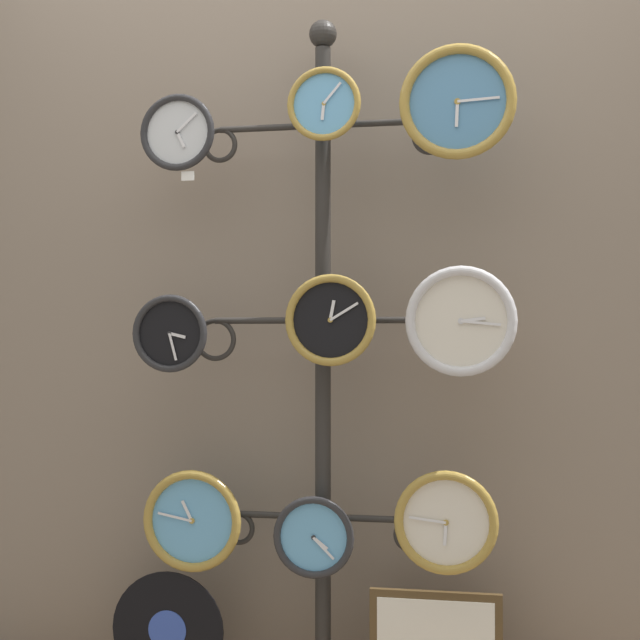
# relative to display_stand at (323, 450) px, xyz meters

# --- Properties ---
(shop_wall) EXTENTS (4.40, 0.04, 2.80)m
(shop_wall) POSITION_rel_display_stand_xyz_m (0.00, 0.16, 0.63)
(shop_wall) COLOR gray
(shop_wall) RESTS_ON ground_plane
(display_stand) EXTENTS (0.81, 0.41, 2.07)m
(display_stand) POSITION_rel_display_stand_xyz_m (0.00, 0.00, 0.00)
(display_stand) COLOR #282623
(display_stand) RESTS_ON ground_plane
(clock_top_left) EXTENTS (0.23, 0.04, 0.23)m
(clock_top_left) POSITION_rel_display_stand_xyz_m (-0.43, -0.07, 0.96)
(clock_top_left) COLOR silver
(clock_top_center) EXTENTS (0.22, 0.04, 0.22)m
(clock_top_center) POSITION_rel_display_stand_xyz_m (0.02, -0.11, 1.01)
(clock_top_center) COLOR #60A8DB
(clock_top_right) EXTENTS (0.33, 0.04, 0.33)m
(clock_top_right) POSITION_rel_display_stand_xyz_m (0.41, -0.12, 1.00)
(clock_top_right) COLOR #4C84B2
(clock_middle_left) EXTENTS (0.23, 0.04, 0.23)m
(clock_middle_left) POSITION_rel_display_stand_xyz_m (-0.45, -0.10, 0.35)
(clock_middle_left) COLOR black
(clock_middle_center) EXTENTS (0.27, 0.04, 0.27)m
(clock_middle_center) POSITION_rel_display_stand_xyz_m (0.04, -0.11, 0.39)
(clock_middle_center) COLOR black
(clock_middle_right) EXTENTS (0.31, 0.04, 0.31)m
(clock_middle_right) POSITION_rel_display_stand_xyz_m (0.41, -0.09, 0.38)
(clock_middle_right) COLOR silver
(clock_bottom_left) EXTENTS (0.30, 0.04, 0.30)m
(clock_bottom_left) POSITION_rel_display_stand_xyz_m (-0.38, -0.08, -0.21)
(clock_bottom_left) COLOR #60A8DB
(clock_bottom_center) EXTENTS (0.24, 0.04, 0.24)m
(clock_bottom_center) POSITION_rel_display_stand_xyz_m (-0.01, -0.09, -0.24)
(clock_bottom_center) COLOR #60A8DB
(clock_bottom_right) EXTENTS (0.29, 0.04, 0.29)m
(clock_bottom_right) POSITION_rel_display_stand_xyz_m (0.37, -0.11, -0.18)
(clock_bottom_right) COLOR silver
(vinyl_record) EXTENTS (0.35, 0.01, 0.35)m
(vinyl_record) POSITION_rel_display_stand_xyz_m (-0.46, -0.08, -0.54)
(vinyl_record) COLOR black
(vinyl_record) RESTS_ON low_shelf
(price_tag_upper) EXTENTS (0.04, 0.00, 0.03)m
(price_tag_upper) POSITION_rel_display_stand_xyz_m (-0.40, -0.08, 0.83)
(price_tag_upper) COLOR white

